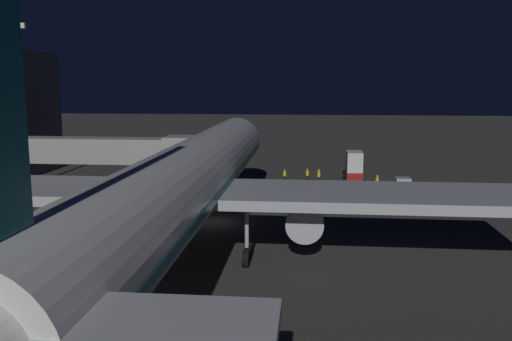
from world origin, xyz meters
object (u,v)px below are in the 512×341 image
jet_bridge (101,151)px  airliner_at_gate (186,184)px  baggage_container_mid_row (403,185)px  traffic_cone_nose_port (257,183)px  ops_van (354,167)px  ground_crew_marshaller_fwd (307,175)px  pushback_tug (495,194)px  ground_crew_near_nose_gear (285,175)px  traffic_cone_nose_starboard (222,183)px  apron_floodlight_mast (18,95)px  ground_crew_by_belt_loader (319,176)px  ground_crew_under_port_wing (377,182)px

jet_bridge → airliner_at_gate: bearing=127.0°
baggage_container_mid_row → traffic_cone_nose_port: 17.15m
ops_van → ground_crew_marshaller_fwd: 6.04m
pushback_tug → ground_crew_near_nose_gear: 24.33m
traffic_cone_nose_starboard → ground_crew_near_nose_gear: bearing=-163.1°
airliner_at_gate → apron_floodlight_mast: size_ratio=3.14×
jet_bridge → ops_van: bearing=-148.4°
baggage_container_mid_row → traffic_cone_nose_starboard: (21.35, -2.59, -0.57)m
ground_crew_near_nose_gear → ops_van: bearing=-171.2°
apron_floodlight_mast → traffic_cone_nose_starboard: (-23.30, -3.91, -10.76)m
pushback_tug → jet_bridge: bearing=8.5°
ground_crew_by_belt_loader → apron_floodlight_mast: bearing=8.8°
ground_crew_near_nose_gear → ground_crew_under_port_wing: size_ratio=0.92×
ground_crew_by_belt_loader → traffic_cone_nose_starboard: 11.98m
baggage_container_mid_row → ground_crew_near_nose_gear: size_ratio=1.03×
ground_crew_near_nose_gear → traffic_cone_nose_starboard: (7.62, 2.31, -0.64)m
jet_bridge → ground_crew_under_port_wing: 31.16m
baggage_container_mid_row → ground_crew_marshaller_fwd: 11.96m
ops_van → traffic_cone_nose_port: size_ratio=8.66×
baggage_container_mid_row → airliner_at_gate: bearing=54.1°
ground_crew_near_nose_gear → traffic_cone_nose_port: size_ratio=3.01×
ground_crew_near_nose_gear → baggage_container_mid_row: bearing=160.4°
jet_bridge → traffic_cone_nose_starboard: bearing=-129.0°
airliner_at_gate → traffic_cone_nose_starboard: 29.61m
airliner_at_gate → ground_crew_marshaller_fwd: size_ratio=33.85×
ops_van → ground_crew_by_belt_loader: size_ratio=2.51×
baggage_container_mid_row → traffic_cone_nose_starboard: size_ratio=3.09×
ground_crew_under_port_wing → ground_crew_near_nose_gear: bearing=-19.5°
ground_crew_marshaller_fwd → traffic_cone_nose_port: size_ratio=3.23×
ground_crew_under_port_wing → traffic_cone_nose_starboard: (18.58, -1.57, -0.72)m
ground_crew_by_belt_loader → ground_crew_marshaller_fwd: size_ratio=1.06×
jet_bridge → ground_crew_marshaller_fwd: size_ratio=13.05×
apron_floodlight_mast → pushback_tug: size_ratio=7.26×
traffic_cone_nose_port → traffic_cone_nose_starboard: same height
airliner_at_gate → ground_crew_under_port_wing: size_ratio=33.37×
ground_crew_by_belt_loader → ground_crew_under_port_wing: (-6.71, 3.08, -0.05)m
pushback_tug → traffic_cone_nose_port: pushback_tug is taller
pushback_tug → ground_crew_by_belt_loader: pushback_tug is taller
pushback_tug → ops_van: 17.36m
ground_crew_near_nose_gear → ground_crew_marshaller_fwd: (-2.84, -0.04, 0.07)m
jet_bridge → apron_floodlight_mast: (13.12, -8.69, 5.34)m
ops_van → traffic_cone_nose_port: (11.88, 3.66, -1.67)m
ops_van → baggage_container_mid_row: size_ratio=2.80×
airliner_at_gate → ground_crew_under_port_wing: bearing=-120.8°
ops_van → ground_crew_near_nose_gear: size_ratio=2.87×
jet_bridge → traffic_cone_nose_port: bearing=-139.2°
ground_crew_by_belt_loader → ground_crew_near_nose_gear: bearing=-10.8°
ground_crew_by_belt_loader → traffic_cone_nose_starboard: bearing=7.2°
airliner_at_gate → ground_crew_by_belt_loader: bearing=-107.6°
pushback_tug → ground_crew_marshaller_fwd: bearing=-24.2°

